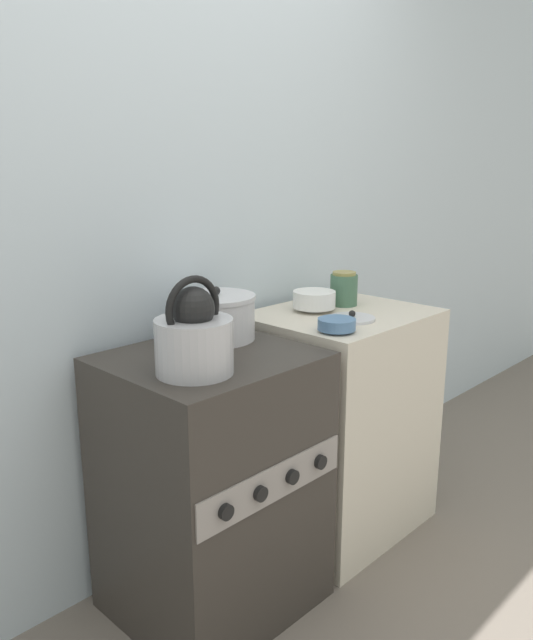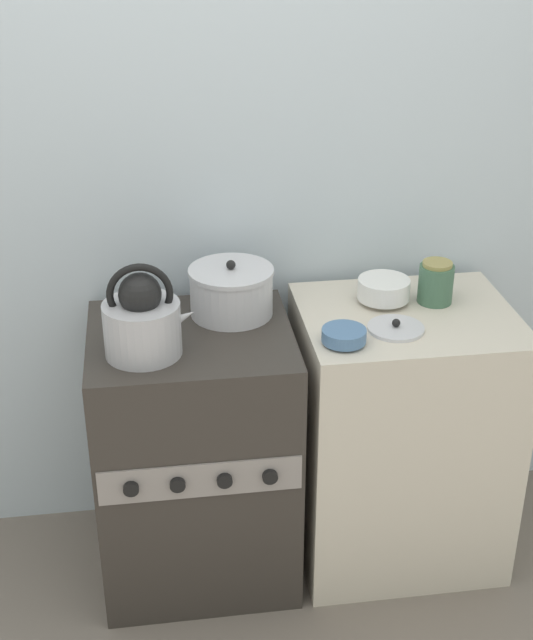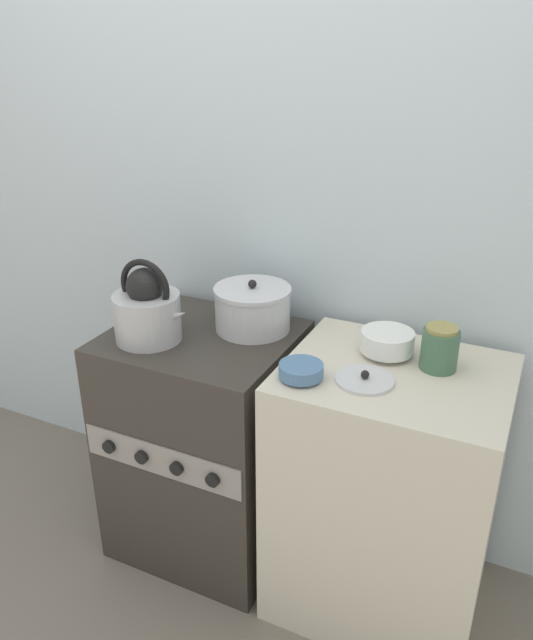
{
  "view_description": "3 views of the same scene",
  "coord_description": "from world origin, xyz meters",
  "px_view_note": "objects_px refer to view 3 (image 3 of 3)",
  "views": [
    {
      "loc": [
        -1.16,
        -1.09,
        1.4
      ],
      "look_at": [
        0.22,
        0.24,
        0.92
      ],
      "focal_mm": 35.0,
      "sensor_mm": 36.0,
      "label": 1
    },
    {
      "loc": [
        -0.1,
        -2.01,
        2.04
      ],
      "look_at": [
        0.22,
        0.25,
        0.88
      ],
      "focal_mm": 50.0,
      "sensor_mm": 36.0,
      "label": 2
    },
    {
      "loc": [
        0.98,
        -1.29,
        1.73
      ],
      "look_at": [
        0.26,
        0.23,
        0.96
      ],
      "focal_mm": 35.0,
      "sensor_mm": 36.0,
      "label": 3
    }
  ],
  "objects_px": {
    "small_ceramic_bowl": "(301,370)",
    "enamel_bowl": "(387,342)",
    "loose_pot_lid": "(365,380)",
    "stove": "(205,442)",
    "storage_jar": "(440,348)",
    "kettle": "(147,310)",
    "cooking_pot": "(253,308)"
  },
  "relations": [
    {
      "from": "small_ceramic_bowl",
      "to": "storage_jar",
      "type": "height_order",
      "value": "storage_jar"
    },
    {
      "from": "kettle",
      "to": "storage_jar",
      "type": "relative_size",
      "value": 2.06
    },
    {
      "from": "kettle",
      "to": "loose_pot_lid",
      "type": "xyz_separation_m",
      "value": [
        0.72,
        0.0,
        -0.08
      ]
    },
    {
      "from": "enamel_bowl",
      "to": "loose_pot_lid",
      "type": "bearing_deg",
      "value": -93.27
    },
    {
      "from": "storage_jar",
      "to": "loose_pot_lid",
      "type": "xyz_separation_m",
      "value": [
        -0.17,
        -0.16,
        -0.06
      ]
    },
    {
      "from": "stove",
      "to": "storage_jar",
      "type": "xyz_separation_m",
      "value": [
        0.75,
        0.07,
        0.5
      ]
    },
    {
      "from": "stove",
      "to": "small_ceramic_bowl",
      "type": "relative_size",
      "value": 6.78
    },
    {
      "from": "stove",
      "to": "kettle",
      "type": "bearing_deg",
      "value": -144.31
    },
    {
      "from": "enamel_bowl",
      "to": "loose_pot_lid",
      "type": "height_order",
      "value": "enamel_bowl"
    },
    {
      "from": "kettle",
      "to": "small_ceramic_bowl",
      "type": "height_order",
      "value": "kettle"
    },
    {
      "from": "stove",
      "to": "loose_pot_lid",
      "type": "distance_m",
      "value": 0.74
    },
    {
      "from": "kettle",
      "to": "cooking_pot",
      "type": "xyz_separation_m",
      "value": [
        0.26,
        0.21,
        -0.03
      ]
    },
    {
      "from": "storage_jar",
      "to": "stove",
      "type": "bearing_deg",
      "value": -174.45
    },
    {
      "from": "stove",
      "to": "kettle",
      "type": "xyz_separation_m",
      "value": [
        -0.13,
        -0.09,
        0.52
      ]
    },
    {
      "from": "stove",
      "to": "cooking_pot",
      "type": "bearing_deg",
      "value": 41.28
    },
    {
      "from": "cooking_pot",
      "to": "enamel_bowl",
      "type": "xyz_separation_m",
      "value": [
        0.46,
        -0.03,
        -0.01
      ]
    },
    {
      "from": "kettle",
      "to": "small_ceramic_bowl",
      "type": "relative_size",
      "value": 2.16
    },
    {
      "from": "stove",
      "to": "cooking_pot",
      "type": "height_order",
      "value": "cooking_pot"
    },
    {
      "from": "small_ceramic_bowl",
      "to": "enamel_bowl",
      "type": "bearing_deg",
      "value": 53.97
    },
    {
      "from": "kettle",
      "to": "enamel_bowl",
      "type": "distance_m",
      "value": 0.75
    },
    {
      "from": "kettle",
      "to": "storage_jar",
      "type": "height_order",
      "value": "kettle"
    },
    {
      "from": "small_ceramic_bowl",
      "to": "loose_pot_lid",
      "type": "relative_size",
      "value": 0.76
    },
    {
      "from": "kettle",
      "to": "loose_pot_lid",
      "type": "height_order",
      "value": "kettle"
    },
    {
      "from": "kettle",
      "to": "enamel_bowl",
      "type": "xyz_separation_m",
      "value": [
        0.73,
        0.19,
        -0.04
      ]
    },
    {
      "from": "small_ceramic_bowl",
      "to": "stove",
      "type": "bearing_deg",
      "value": 160.13
    },
    {
      "from": "small_ceramic_bowl",
      "to": "loose_pot_lid",
      "type": "distance_m",
      "value": 0.18
    },
    {
      "from": "kettle",
      "to": "enamel_bowl",
      "type": "height_order",
      "value": "kettle"
    },
    {
      "from": "kettle",
      "to": "cooking_pot",
      "type": "relative_size",
      "value": 1.06
    },
    {
      "from": "enamel_bowl",
      "to": "small_ceramic_bowl",
      "type": "relative_size",
      "value": 1.27
    },
    {
      "from": "stove",
      "to": "loose_pot_lid",
      "type": "bearing_deg",
      "value": -8.87
    },
    {
      "from": "stove",
      "to": "cooking_pot",
      "type": "relative_size",
      "value": 3.32
    },
    {
      "from": "stove",
      "to": "storage_jar",
      "type": "height_order",
      "value": "storage_jar"
    }
  ]
}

